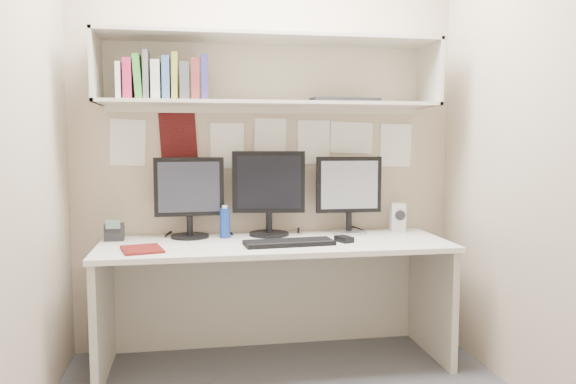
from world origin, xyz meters
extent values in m
cube|color=tan|center=(0.00, 1.00, 1.30)|extent=(2.40, 0.02, 2.60)
cube|color=tan|center=(0.00, -1.00, 1.30)|extent=(2.40, 0.02, 2.60)
cube|color=tan|center=(-1.20, 0.00, 1.30)|extent=(0.02, 2.00, 2.60)
cube|color=tan|center=(1.20, 0.00, 1.30)|extent=(0.02, 2.00, 2.60)
cube|color=silver|center=(0.00, 0.64, 0.71)|extent=(2.00, 0.70, 0.03)
cube|color=beige|center=(0.00, 0.97, 0.35)|extent=(1.96, 0.02, 0.70)
cube|color=beige|center=(0.00, 0.81, 1.53)|extent=(2.00, 0.38, 0.02)
cube|color=beige|center=(0.00, 0.81, 1.91)|extent=(2.00, 0.38, 0.02)
cube|color=beige|center=(0.00, 0.99, 1.72)|extent=(2.00, 0.02, 0.40)
cube|color=beige|center=(-0.99, 0.81, 1.72)|extent=(0.02, 0.38, 0.40)
cube|color=beige|center=(0.99, 0.81, 1.72)|extent=(0.02, 0.38, 0.40)
cylinder|color=black|center=(-0.49, 0.86, 0.74)|extent=(0.23, 0.23, 0.02)
cylinder|color=black|center=(-0.49, 0.86, 0.80)|extent=(0.04, 0.04, 0.11)
cube|color=black|center=(-0.49, 0.87, 1.04)|extent=(0.41, 0.06, 0.35)
cube|color=black|center=(-0.49, 0.85, 1.04)|extent=(0.36, 0.02, 0.30)
cylinder|color=black|center=(-0.01, 0.86, 0.74)|extent=(0.24, 0.24, 0.02)
cylinder|color=black|center=(-0.01, 0.86, 0.81)|extent=(0.04, 0.04, 0.12)
cube|color=black|center=(-0.01, 0.87, 1.06)|extent=(0.44, 0.10, 0.38)
cube|color=black|center=(-0.01, 0.85, 1.06)|extent=(0.38, 0.06, 0.32)
cylinder|color=#A5A5AA|center=(0.50, 0.86, 0.74)|extent=(0.23, 0.23, 0.02)
cylinder|color=black|center=(0.50, 0.86, 0.80)|extent=(0.04, 0.04, 0.11)
cube|color=black|center=(0.50, 0.87, 1.04)|extent=(0.41, 0.05, 0.35)
cube|color=#B1B1B6|center=(0.50, 0.85, 1.04)|extent=(0.36, 0.01, 0.30)
cube|color=black|center=(0.06, 0.53, 0.74)|extent=(0.51, 0.22, 0.02)
cube|color=black|center=(0.39, 0.56, 0.75)|extent=(0.10, 0.13, 0.03)
cube|color=#B7B7B2|center=(0.83, 0.88, 0.82)|extent=(0.10, 0.10, 0.18)
cylinder|color=black|center=(0.83, 0.83, 0.84)|extent=(0.06, 0.02, 0.06)
cylinder|color=navy|center=(-0.28, 0.82, 0.82)|extent=(0.06, 0.06, 0.18)
cylinder|color=white|center=(-0.28, 0.82, 0.91)|extent=(0.03, 0.03, 0.02)
cube|color=#59110F|center=(-0.74, 0.50, 0.74)|extent=(0.25, 0.29, 0.01)
cube|color=black|center=(-0.92, 0.84, 0.78)|extent=(0.11, 0.09, 0.10)
cube|color=#4C6659|center=(-0.92, 0.79, 0.83)|extent=(0.08, 0.01, 0.05)
cube|color=silver|center=(-0.86, 0.75, 1.64)|extent=(0.03, 0.17, 0.20)
cube|color=#A11D48|center=(-0.81, 0.75, 1.65)|extent=(0.05, 0.17, 0.22)
cube|color=#30802A|center=(-0.76, 0.75, 1.66)|extent=(0.04, 0.17, 0.25)
cube|color=#545358|center=(-0.71, 0.75, 1.67)|extent=(0.03, 0.17, 0.27)
cube|color=#BBBDB6|center=(-0.66, 0.75, 1.65)|extent=(0.05, 0.17, 0.22)
cube|color=#365687|center=(-0.60, 0.75, 1.66)|extent=(0.04, 0.17, 0.24)
cube|color=olive|center=(-0.56, 0.75, 1.67)|extent=(0.03, 0.17, 0.26)
cube|color=#3B3B3D|center=(-0.50, 0.75, 1.64)|extent=(0.05, 0.17, 0.21)
cube|color=maroon|center=(-0.44, 0.75, 1.66)|extent=(0.04, 0.17, 0.23)
cube|color=navy|center=(-0.39, 0.75, 1.67)|extent=(0.04, 0.17, 0.25)
cube|color=black|center=(0.46, 0.83, 1.55)|extent=(0.42, 0.18, 0.03)
camera|label=1|loc=(-0.46, -2.52, 1.32)|focal=35.00mm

